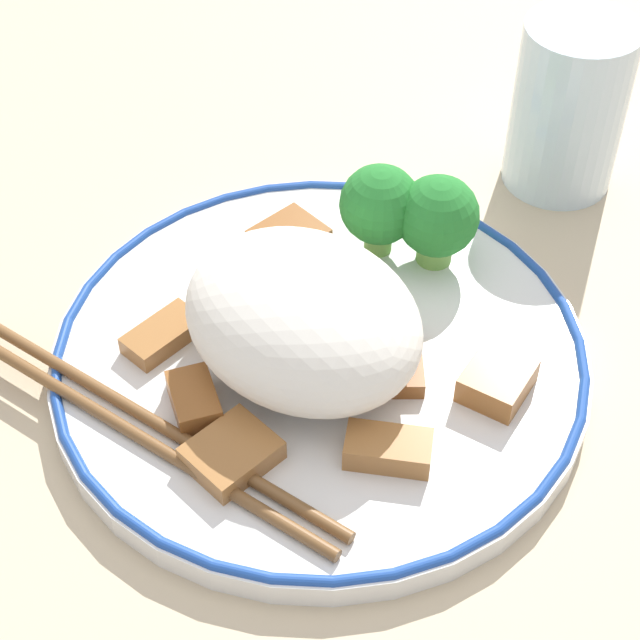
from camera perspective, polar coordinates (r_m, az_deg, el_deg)
name	(u,v)px	position (r m, az deg, el deg)	size (l,w,h in m)	color
ground_plane	(320,368)	(0.51, 0.00, -2.59)	(3.00, 3.00, 0.00)	#C6B28E
plate	(320,357)	(0.50, 0.00, -1.97)	(0.25, 0.25, 0.02)	white
rice_mound	(309,323)	(0.47, -0.58, -0.14)	(0.11, 0.09, 0.06)	white
broccoli_back_left	(444,221)	(0.52, 6.62, 5.25)	(0.04, 0.04, 0.05)	#72AD4C
broccoli_back_center	(380,206)	(0.53, 3.21, 6.11)	(0.04, 0.04, 0.05)	#72AD4C
meat_near_front	(393,360)	(0.49, 3.92, -2.14)	(0.05, 0.05, 0.01)	brown
meat_near_left	(388,449)	(0.45, 3.65, -6.88)	(0.04, 0.04, 0.01)	#9E6633
meat_near_right	(232,453)	(0.45, -4.73, -7.10)	(0.03, 0.04, 0.01)	#9E6633
meat_near_back	(311,297)	(0.51, -0.46, 1.22)	(0.04, 0.04, 0.01)	brown
meat_on_rice_edge	(194,401)	(0.47, -6.72, -4.30)	(0.04, 0.03, 0.01)	brown
meat_mid_left	(289,238)	(0.55, -1.67, 4.42)	(0.03, 0.04, 0.01)	brown
meat_mid_right	(163,335)	(0.50, -8.38, -0.79)	(0.02, 0.04, 0.01)	#9E6633
meat_far_scatter	(497,380)	(0.48, 9.44, -3.19)	(0.03, 0.04, 0.01)	#995B28
chopsticks	(139,424)	(0.47, -9.65, -5.50)	(0.22, 0.04, 0.01)	brown
drinking_glass	(562,103)	(0.60, 12.80, 11.22)	(0.06, 0.06, 0.10)	silver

